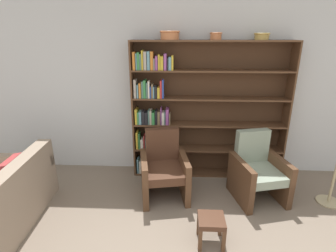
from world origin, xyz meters
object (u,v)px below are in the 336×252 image
Objects in this scene: bowl_slate at (216,36)px; armchair_leather at (164,169)px; bowl_terracotta at (170,35)px; bookshelf at (193,111)px; bowl_brass at (262,36)px; armchair_cushioned at (258,171)px; footstool at (211,223)px.

armchair_leather is at bearing -138.31° from bowl_slate.
bowl_slate is (0.65, 0.00, -0.01)m from bowl_terracotta.
bookshelf is 13.26× the size of bowl_slate.
armchair_cushioned is at bearing -92.61° from bowl_brass.
bowl_brass reaches higher than armchair_cushioned.
bookshelf is 8.28× the size of bowl_terracotta.
bowl_brass is (1.29, -0.00, -0.01)m from bowl_terracotta.
bowl_slate is at bearing -59.54° from armchair_cushioned.
bowl_slate is at bearing -3.83° from bookshelf.
bowl_brass is at bearing -1.17° from bookshelf.
footstool is at bearing 38.06° from armchair_cushioned.
bowl_terracotta reaches higher than bowl_brass.
bowl_brass is 2.60m from footstool.
bowl_slate is at bearing 180.00° from bowl_brass.
footstool is (-0.77, -1.57, -1.93)m from bowl_brass.
armchair_leather is at bearing -13.73° from armchair_cushioned.
bowl_terracotta reaches higher than bookshelf.
bowl_brass is 0.66× the size of footstool.
bowl_slate is 2.49m from footstool.
bowl_slate is at bearing -148.32° from armchair_leather.
bowl_terracotta is at bearing 180.00° from bowl_slate.
bowl_slate reaches higher than bowl_brass.
armchair_leather is (-1.35, -0.63, -1.79)m from bowl_brass.
bookshelf is at bearing 176.17° from bowl_slate.
bowl_terracotta is at bearing 108.46° from footstool.
bookshelf is 2.55× the size of armchair_leather.
bookshelf is 1.45m from bowl_brass.
armchair_leather is at bearing -94.97° from bowl_terracotta.
bowl_brass is (0.92, -0.02, 1.11)m from bookshelf.
bowl_terracotta is (-0.37, -0.02, 1.13)m from bookshelf.
footstool is (0.58, -0.94, -0.14)m from armchair_leather.
armchair_cushioned is 1.20m from footstool.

